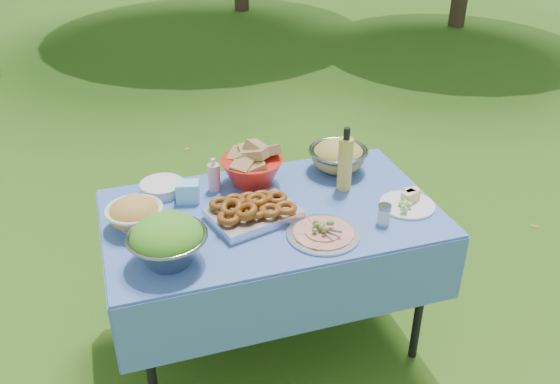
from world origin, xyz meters
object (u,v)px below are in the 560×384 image
Objects in this scene: charcuterie_platter at (323,228)px; oil_bottle at (345,159)px; pasta_bowl_steel at (338,156)px; picnic_table at (272,279)px; plate_stack at (162,187)px; bread_bowl at (252,165)px; salad_bowl at (167,241)px.

oil_bottle is (0.23, 0.34, 0.12)m from charcuterie_platter.
charcuterie_platter is (-0.28, -0.52, -0.04)m from pasta_bowl_steel.
picnic_table is 7.24× the size of plate_stack.
bread_bowl is 1.03× the size of pasta_bowl_steel.
bread_bowl is (0.47, 0.50, -0.00)m from salad_bowl.
bread_bowl reaches higher than plate_stack.
charcuterie_platter is (0.16, -0.52, -0.06)m from bread_bowl.
bread_bowl is at bearing 46.92° from salad_bowl.
charcuterie_platter is at bearing -118.18° from pasta_bowl_steel.
picnic_table is at bearing 25.58° from salad_bowl.
pasta_bowl_steel is (0.92, 0.51, -0.02)m from salad_bowl.
pasta_bowl_steel is 0.59m from charcuterie_platter.
bread_bowl is 0.95× the size of oil_bottle.
pasta_bowl_steel is at bearing 76.26° from oil_bottle.
pasta_bowl_steel is at bearing 61.82° from charcuterie_platter.
oil_bottle is (0.40, -0.18, 0.06)m from bread_bowl.
charcuterie_platter is (0.15, -0.24, 0.42)m from picnic_table.
salad_bowl is 1.51× the size of plate_stack.
plate_stack is (-0.44, 0.32, 0.41)m from picnic_table.
oil_bottle is at bearing 55.15° from charcuterie_platter.
bread_bowl reaches higher than picnic_table.
oil_bottle is (0.82, -0.23, 0.13)m from plate_stack.
oil_bottle reaches higher than charcuterie_platter.
picnic_table is 4.76× the size of charcuterie_platter.
bread_bowl is (0.42, -0.05, 0.07)m from plate_stack.
oil_bottle is at bearing -103.74° from pasta_bowl_steel.
charcuterie_platter is at bearing -43.79° from plate_stack.
pasta_bowl_steel is (0.87, -0.04, 0.05)m from plate_stack.
picnic_table is 0.51m from charcuterie_platter.
plate_stack reaches higher than picnic_table.
bread_bowl is at bearing -6.36° from plate_stack.
oil_bottle is at bearing 13.39° from picnic_table.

